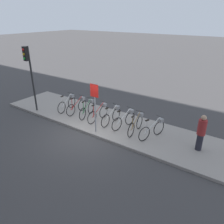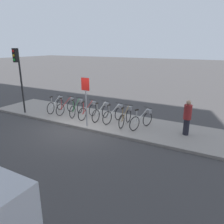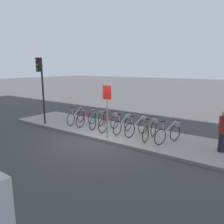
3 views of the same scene
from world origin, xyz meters
name	(u,v)px [view 3 (image 3 of 3)]	position (x,y,z in m)	size (l,w,h in m)	color
ground_plane	(98,141)	(0.00, 0.00, 0.00)	(120.00, 120.00, 0.00)	#423F3F
sidewalk	(117,132)	(0.00, 1.51, 0.06)	(13.03, 3.02, 0.12)	#9E9389
parked_bicycle_0	(77,116)	(-2.73, 1.44, 0.56)	(0.46, 1.63, 1.01)	black
parked_bicycle_1	(87,117)	(-1.96, 1.48, 0.56)	(0.46, 1.64, 1.01)	black
parked_bicycle_2	(98,119)	(-1.20, 1.46, 0.56)	(0.52, 1.61, 1.01)	black
parked_bicycle_3	(110,122)	(-0.36, 1.41, 0.56)	(0.46, 1.64, 1.01)	black
parked_bicycle_4	(124,124)	(0.43, 1.50, 0.56)	(0.46, 1.64, 1.01)	black
parked_bicycle_5	(138,126)	(1.20, 1.51, 0.56)	(0.50, 1.61, 1.01)	black
parked_bicycle_6	(151,129)	(1.91, 1.39, 0.56)	(0.46, 1.64, 1.01)	black
parked_bicycle_7	(169,132)	(2.80, 1.39, 0.56)	(0.65, 1.57, 1.01)	black
pedestrian	(223,131)	(4.81, 1.53, 0.95)	(0.34, 0.34, 1.59)	#23232D
traffic_light	(40,77)	(-4.23, 0.24, 2.76)	(0.24, 0.40, 3.68)	#2D2D2D
sign_post	(107,103)	(0.30, 0.29, 1.74)	(0.44, 0.07, 2.39)	#99999E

